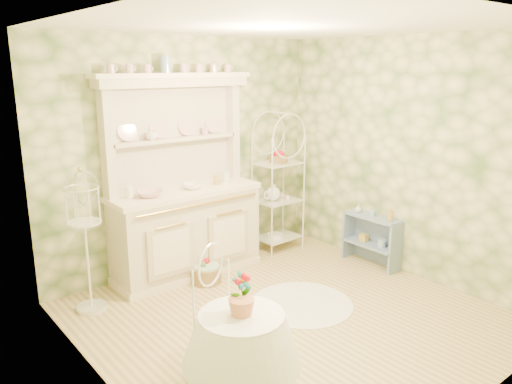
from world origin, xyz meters
TOP-DOWN VIEW (x-y plane):
  - floor at (0.00, 0.00)m, footprint 3.60×3.60m
  - ceiling at (0.00, 0.00)m, footprint 3.60×3.60m
  - wall_left at (-1.80, 0.00)m, footprint 3.60×3.60m
  - wall_right at (1.80, 0.00)m, footprint 3.60×3.60m
  - wall_back at (0.00, 1.80)m, footprint 3.60×3.60m
  - wall_front at (0.00, -1.80)m, footprint 3.60×3.60m
  - kitchen_dresser at (-0.20, 1.52)m, footprint 1.87×0.61m
  - bakers_rack at (1.17, 1.49)m, footprint 0.55×0.40m
  - side_shelf at (1.68, 0.34)m, footprint 0.31×0.69m
  - round_table at (-1.14, -0.75)m, footprint 0.63×0.63m
  - cafe_chair at (-0.99, -0.33)m, footprint 0.48×0.48m
  - birdcage_stand at (-1.43, 1.35)m, footprint 0.32×0.32m
  - floor_basket at (-0.18, 1.17)m, footprint 0.34×0.34m
  - lace_rug at (0.28, 0.10)m, footprint 1.10×1.10m
  - bowl_floral at (-0.66, 1.49)m, footprint 0.36×0.36m
  - bowl_white at (-0.12, 1.49)m, footprint 0.28×0.28m
  - cup_left at (-0.51, 1.66)m, footprint 0.15×0.15m
  - cup_right at (0.19, 1.68)m, footprint 0.11×0.11m
  - potted_geranium at (-1.11, -0.71)m, footprint 0.16×0.11m
  - bottle_amber at (1.67, 0.09)m, footprint 0.07×0.07m
  - bottle_blue at (1.68, 0.34)m, footprint 0.05×0.05m
  - bottle_glass at (1.67, 0.56)m, footprint 0.11×0.11m

SIDE VIEW (x-z plane):
  - floor at x=0.00m, z-range 0.00..0.00m
  - lace_rug at x=0.28m, z-range 0.00..0.01m
  - floor_basket at x=-0.18m, z-range 0.00..0.19m
  - side_shelf at x=1.68m, z-range 0.00..0.57m
  - round_table at x=-1.14m, z-range 0.00..0.61m
  - cafe_chair at x=-0.99m, z-range 0.00..0.81m
  - bottle_glass at x=1.67m, z-range 0.59..0.70m
  - bottle_blue at x=1.68m, z-range 0.60..0.70m
  - birdcage_stand at x=-1.43m, z-range 0.00..1.34m
  - bottle_amber at x=1.67m, z-range 0.60..0.76m
  - potted_geranium at x=-1.11m, z-range 0.71..0.99m
  - bakers_rack at x=1.17m, z-range 0.00..1.72m
  - bowl_floral at x=-0.66m, z-range 0.98..1.05m
  - bowl_white at x=-0.12m, z-range 0.98..1.05m
  - kitchen_dresser at x=-0.20m, z-range 0.00..2.29m
  - wall_left at x=-1.80m, z-range 1.35..1.35m
  - wall_right at x=1.80m, z-range 1.35..1.35m
  - wall_back at x=0.00m, z-range 1.35..1.35m
  - wall_front at x=0.00m, z-range 1.35..1.35m
  - cup_left at x=-0.51m, z-range 1.56..1.66m
  - cup_right at x=0.19m, z-range 1.57..1.65m
  - ceiling at x=0.00m, z-range 2.70..2.70m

